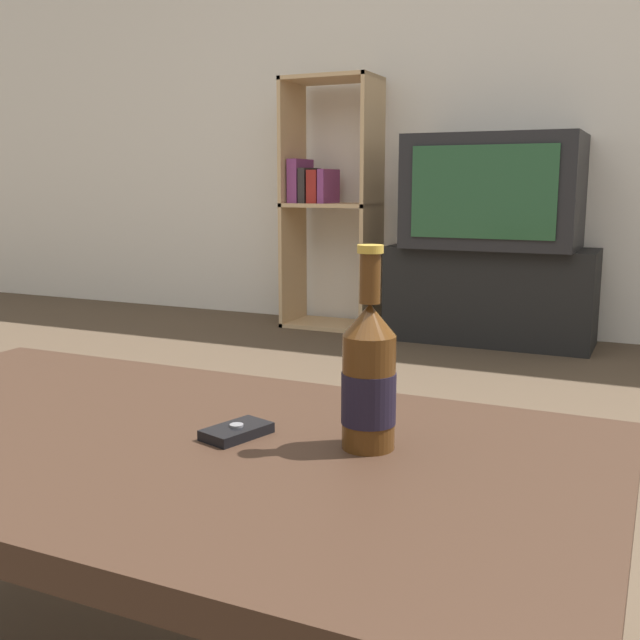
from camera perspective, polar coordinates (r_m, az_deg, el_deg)
The scene contains 7 objects.
back_wall at distance 3.90m, azimuth 16.55°, elevation 18.02°, with size 8.00×0.05×2.60m.
coffee_table at distance 1.06m, azimuth -11.87°, elevation -11.56°, with size 1.18×0.64×0.42m.
tv_stand at distance 3.67m, azimuth 12.82°, elevation 1.87°, with size 0.96×0.37×0.46m.
television at distance 3.63m, azimuth 13.12°, elevation 9.51°, with size 0.78×0.49×0.52m.
bookshelf at distance 3.95m, azimuth 0.53°, elevation 9.12°, with size 0.47×0.30×1.28m.
beer_bottle at distance 0.94m, azimuth 3.74°, elevation -4.42°, with size 0.07×0.07×0.26m.
cell_phone at distance 1.01m, azimuth -6.37°, elevation -8.43°, with size 0.08×0.10×0.02m.
Camera 1 is at (0.60, -0.79, 0.75)m, focal length 42.00 mm.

